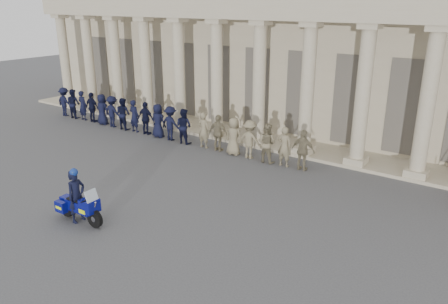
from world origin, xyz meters
TOP-DOWN VIEW (x-y plane):
  - ground at (0.00, 0.00)m, footprint 90.00×90.00m
  - building at (-0.00, 14.74)m, footprint 40.00×12.50m
  - officer_rank at (-6.66, 6.17)m, footprint 18.10×0.70m
  - motorcycle at (-1.96, -2.56)m, footprint 2.08×0.86m
  - rider at (-2.08, -2.57)m, footprint 0.46×0.68m

SIDE VIEW (x-z plane):
  - ground at x=0.00m, z-range 0.00..0.00m
  - motorcycle at x=-1.96m, z-range -0.09..1.25m
  - officer_rank at x=-6.66m, z-range 0.00..1.86m
  - rider at x=-2.08m, z-range -0.01..1.92m
  - building at x=0.00m, z-range 0.02..9.02m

